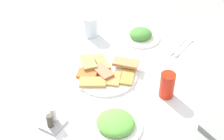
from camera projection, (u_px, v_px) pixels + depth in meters
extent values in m
cube|color=white|center=(116.00, 76.00, 1.62)|extent=(1.15, 0.84, 0.02)
cylinder|color=#484353|center=(91.00, 58.00, 2.32)|extent=(0.04, 0.04, 0.70)
cylinder|color=#484353|center=(197.00, 82.00, 2.13)|extent=(0.04, 0.04, 0.70)
cylinder|color=white|center=(106.00, 75.00, 1.60)|extent=(0.29, 0.29, 0.01)
cube|color=tan|center=(88.00, 62.00, 1.63)|extent=(0.13, 0.12, 0.01)
cube|color=#CD642C|center=(87.00, 74.00, 1.58)|extent=(0.08, 0.10, 0.02)
cube|color=#C28B47|center=(113.00, 78.00, 1.56)|extent=(0.11, 0.08, 0.01)
cube|color=tan|center=(126.00, 63.00, 1.62)|extent=(0.07, 0.13, 0.02)
cube|color=#C07552|center=(103.00, 71.00, 1.59)|extent=(0.11, 0.12, 0.01)
cube|color=#AF893B|center=(128.00, 76.00, 1.58)|extent=(0.14, 0.08, 0.01)
cube|color=tan|center=(102.00, 62.00, 1.65)|extent=(0.13, 0.12, 0.01)
cube|color=#BB9346|center=(93.00, 82.00, 1.54)|extent=(0.10, 0.13, 0.02)
cylinder|color=white|center=(116.00, 125.00, 1.36)|extent=(0.22, 0.22, 0.01)
ellipsoid|color=#5FAF41|center=(116.00, 122.00, 1.35)|extent=(0.19, 0.19, 0.05)
sphere|color=#E9E346|center=(120.00, 124.00, 1.35)|extent=(0.02, 0.02, 0.02)
cylinder|color=white|center=(140.00, 37.00, 1.84)|extent=(0.21, 0.21, 0.01)
ellipsoid|color=#499039|center=(141.00, 34.00, 1.83)|extent=(0.17, 0.17, 0.06)
sphere|color=#F3D254|center=(136.00, 33.00, 1.84)|extent=(0.03, 0.03, 0.03)
cylinder|color=red|center=(167.00, 85.00, 1.46)|extent=(0.09, 0.09, 0.12)
cylinder|color=silver|center=(91.00, 26.00, 1.83)|extent=(0.08, 0.08, 0.11)
cube|color=white|center=(181.00, 47.00, 1.78)|extent=(0.14, 0.14, 0.00)
cube|color=silver|center=(177.00, 46.00, 1.78)|extent=(0.17, 0.06, 0.00)
cube|color=silver|center=(184.00, 48.00, 1.77)|extent=(0.19, 0.08, 0.00)
cube|color=#B2B2B7|center=(53.00, 124.00, 1.37)|extent=(0.10, 0.10, 0.01)
cylinder|color=white|center=(54.00, 114.00, 1.35)|extent=(0.03, 0.03, 0.07)
cylinder|color=#4A4234|center=(50.00, 121.00, 1.33)|extent=(0.03, 0.03, 0.06)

